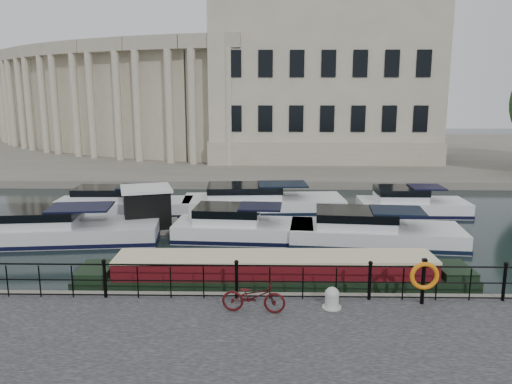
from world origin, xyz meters
TOP-DOWN VIEW (x-y plane):
  - ground_plane at (0.00, 0.00)m, footprint 160.00×160.00m
  - far_bank at (0.00, 39.00)m, footprint 120.00×42.00m
  - railing at (0.00, -2.25)m, footprint 24.14×0.14m
  - civic_building at (-1.00, 34.71)m, footprint 53.55×31.84m
  - bicycle at (0.54, -3.20)m, footprint 1.86×0.80m
  - mooring_bollard at (2.80, -2.87)m, footprint 0.56×0.56m
  - life_ring_post at (5.50, -2.60)m, footprint 0.85×0.21m
  - narrowboat at (1.20, -0.06)m, footprint 13.71×2.12m
  - harbour_hut at (-5.03, 7.50)m, footprint 3.93×3.57m
  - cabin_cruisers at (-0.88, 8.22)m, footprint 25.48×9.99m

SIDE VIEW (x-z plane):
  - ground_plane at x=0.00m, z-range 0.00..0.00m
  - far_bank at x=0.00m, z-range 0.00..0.55m
  - narrowboat at x=1.20m, z-range -0.39..1.12m
  - cabin_cruisers at x=-0.88m, z-range -0.63..1.36m
  - mooring_bollard at x=2.80m, z-range 0.53..1.16m
  - harbour_hut at x=-5.03m, z-range -0.15..2.05m
  - bicycle at x=0.54m, z-range 0.55..1.50m
  - railing at x=0.00m, z-range 0.59..1.81m
  - life_ring_post at x=5.50m, z-range 0.73..2.12m
  - civic_building at x=-1.00m, z-range -1.39..15.46m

